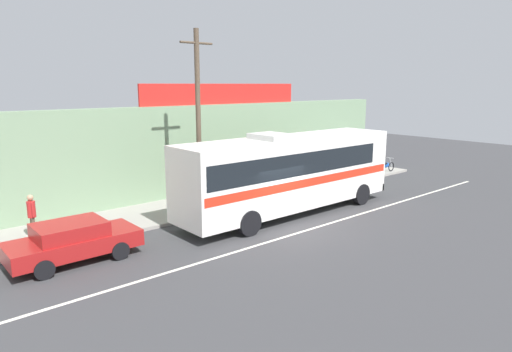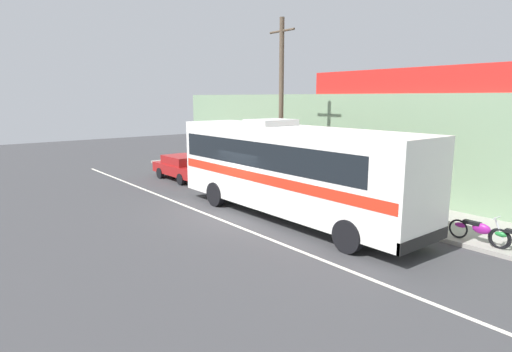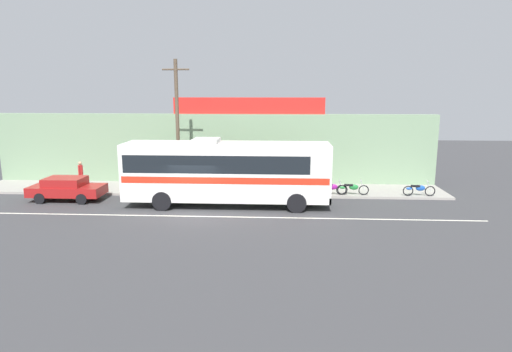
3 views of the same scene
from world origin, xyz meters
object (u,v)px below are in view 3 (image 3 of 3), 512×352
utility_pole (178,125)px  motorcycle_blue (419,189)px  motorcycle_orange (331,188)px  motorcycle_black (352,188)px  parked_car (67,188)px  pedestrian_by_curb (81,172)px  intercity_bus (225,170)px

utility_pole → motorcycle_blue: (14.52, -0.10, -3.73)m
motorcycle_orange → motorcycle_black: (1.25, 0.01, 0.00)m
motorcycle_orange → motorcycle_blue: same height
parked_car → motorcycle_black: 16.95m
parked_car → utility_pole: bearing=15.8°
pedestrian_by_curb → motorcycle_blue: bearing=-3.4°
motorcycle_blue → pedestrian_by_curb: (-21.29, 1.27, 0.56)m
utility_pole → motorcycle_blue: bearing=-0.4°
utility_pole → motorcycle_black: 11.21m
parked_car → motorcycle_orange: (15.62, 1.72, -0.17)m
utility_pole → intercity_bus: bearing=-37.6°
parked_car → motorcycle_orange: parked_car is taller
motorcycle_blue → motorcycle_black: (-3.94, 0.05, 0.00)m
motorcycle_orange → pedestrian_by_curb: pedestrian_by_curb is taller
motorcycle_blue → motorcycle_black: same height
intercity_bus → motorcycle_black: bearing=17.9°
intercity_bus → utility_pole: (-3.18, 2.45, 2.23)m
motorcycle_orange → pedestrian_by_curb: 16.16m
motorcycle_orange → pedestrian_by_curb: size_ratio=1.13×
intercity_bus → pedestrian_by_curb: intercity_bus is taller
intercity_bus → pedestrian_by_curb: (-9.95, 3.62, -0.94)m
parked_car → pedestrian_by_curb: 3.02m
parked_car → motorcycle_blue: bearing=4.6°
motorcycle_orange → motorcycle_black: bearing=0.5°
motorcycle_black → motorcycle_orange: bearing=-179.5°
parked_car → pedestrian_by_curb: pedestrian_by_curb is taller
utility_pole → pedestrian_by_curb: size_ratio=4.74×
intercity_bus → parked_car: (-9.47, 0.66, -1.33)m
motorcycle_orange → intercity_bus: bearing=-158.8°
utility_pole → motorcycle_orange: size_ratio=4.21×
intercity_bus → utility_pole: utility_pole is taller
motorcycle_orange → utility_pole: bearing=179.6°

